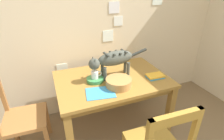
{
  "coord_description": "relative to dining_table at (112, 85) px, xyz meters",
  "views": [
    {
      "loc": [
        -0.64,
        -0.05,
        1.69
      ],
      "look_at": [
        0.0,
        1.57,
        0.82
      ],
      "focal_mm": 28.08,
      "sensor_mm": 36.0,
      "label": 1
    }
  ],
  "objects": [
    {
      "name": "wooden_chair_far",
      "position": [
        -1.0,
        0.01,
        -0.18
      ],
      "size": [
        0.44,
        0.44,
        0.93
      ],
      "rotation": [
        0.0,
        0.0,
        -1.62
      ],
      "color": "#A06835",
      "rests_on": "ground_plane"
    },
    {
      "name": "magazine",
      "position": [
        -0.22,
        -0.24,
        0.09
      ],
      "size": [
        0.31,
        0.26,
        0.01
      ],
      "primitive_type": "cube",
      "rotation": [
        0.0,
        0.0,
        -0.17
      ],
      "color": "#3C93CF",
      "rests_on": "dining_table"
    },
    {
      "name": "coffee_mug",
      "position": [
        -0.2,
        -0.0,
        0.17
      ],
      "size": [
        0.12,
        0.08,
        0.08
      ],
      "color": "silver",
      "rests_on": "saucer_bowl"
    },
    {
      "name": "book_stack",
      "position": [
        0.46,
        -0.17,
        0.11
      ],
      "size": [
        0.19,
        0.13,
        0.04
      ],
      "color": "#3991C3",
      "rests_on": "dining_table"
    },
    {
      "name": "cat",
      "position": [
        0.02,
        0.02,
        0.31
      ],
      "size": [
        0.72,
        0.16,
        0.31
      ],
      "rotation": [
        0.0,
        0.0,
        1.65
      ],
      "color": "#484B41",
      "rests_on": "dining_table"
    },
    {
      "name": "wicker_basket",
      "position": [
        -0.0,
        -0.19,
        0.13
      ],
      "size": [
        0.27,
        0.27,
        0.09
      ],
      "color": "#B47E43",
      "rests_on": "dining_table"
    },
    {
      "name": "saucer_bowl",
      "position": [
        -0.2,
        -0.0,
        0.11
      ],
      "size": [
        0.18,
        0.18,
        0.04
      ],
      "primitive_type": "cylinder",
      "color": "#3C8A4B",
      "rests_on": "dining_table"
    },
    {
      "name": "wall_rear",
      "position": [
        0.0,
        0.58,
        0.62
      ],
      "size": [
        4.29,
        0.11,
        2.5
      ],
      "color": "beige",
      "rests_on": "ground_plane"
    },
    {
      "name": "dining_table",
      "position": [
        0.0,
        0.0,
        0.0
      ],
      "size": [
        1.25,
        0.84,
        0.72
      ],
      "color": "olive",
      "rests_on": "ground_plane"
    }
  ]
}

